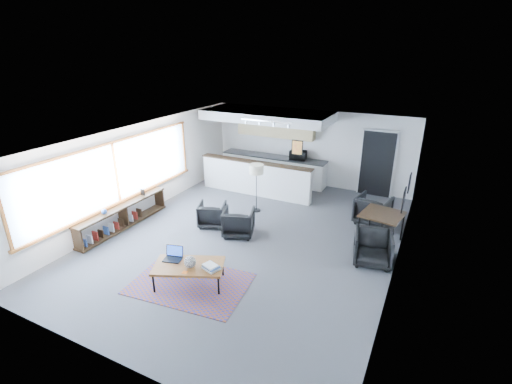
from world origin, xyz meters
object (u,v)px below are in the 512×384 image
at_px(laptop, 174,255).
at_px(floor_lamp, 256,171).
at_px(armchair_left, 212,213).
at_px(armchair_right, 238,221).
at_px(microwave, 298,154).
at_px(ceramic_pot, 190,262).
at_px(dining_chair_near, 372,249).
at_px(coffee_table, 189,266).
at_px(dining_table, 382,216).
at_px(book_stack, 211,267).
at_px(dining_chair_far, 373,211).

relative_size(laptop, floor_lamp, 0.30).
relative_size(armchair_left, armchair_right, 0.92).
bearing_deg(microwave, ceramic_pot, -96.04).
xyz_separation_m(armchair_left, dining_chair_near, (4.24, 0.01, -0.01)).
xyz_separation_m(coffee_table, microwave, (-0.09, 6.47, 0.70)).
height_order(floor_lamp, dining_table, floor_lamp).
distance_m(coffee_table, dining_table, 4.78).
distance_m(floor_lamp, dining_table, 3.64).
height_order(dining_chair_near, microwave, microwave).
distance_m(armchair_left, microwave, 4.17).
xyz_separation_m(book_stack, dining_chair_near, (2.71, 2.41, -0.15)).
bearing_deg(dining_chair_far, dining_chair_near, 110.09).
distance_m(laptop, floor_lamp, 3.86).
distance_m(laptop, microwave, 6.43).
relative_size(dining_chair_near, dining_chair_far, 0.95).
bearing_deg(laptop, dining_table, 29.07).
xyz_separation_m(coffee_table, ceramic_pot, (0.08, -0.05, 0.15)).
xyz_separation_m(armchair_right, dining_table, (3.34, 1.22, 0.32)).
relative_size(laptop, armchair_right, 0.55).
bearing_deg(ceramic_pot, laptop, 166.37).
height_order(armchair_left, armchair_right, armchair_right).
relative_size(book_stack, microwave, 0.69).
relative_size(dining_table, dining_chair_far, 1.45).
bearing_deg(book_stack, dining_table, 52.03).
relative_size(book_stack, armchair_right, 0.49).
distance_m(book_stack, microwave, 6.44).
bearing_deg(floor_lamp, ceramic_pot, -83.16).
bearing_deg(armchair_right, ceramic_pot, 75.97).
distance_m(floor_lamp, microwave, 2.62).
bearing_deg(book_stack, armchair_left, 122.50).
relative_size(laptop, book_stack, 1.10).
bearing_deg(laptop, dining_chair_near, 19.01).
distance_m(book_stack, dining_chair_near, 3.63).
relative_size(ceramic_pot, armchair_left, 0.33).
distance_m(armchair_right, dining_table, 3.57).
relative_size(laptop, dining_chair_far, 0.58).
bearing_deg(dining_chair_far, armchair_right, 47.01).
height_order(coffee_table, microwave, microwave).
xyz_separation_m(floor_lamp, dining_chair_far, (3.22, 0.70, -0.88)).
bearing_deg(dining_chair_far, floor_lamp, 22.42).
xyz_separation_m(coffee_table, dining_chair_near, (3.19, 2.49, -0.07)).
bearing_deg(floor_lamp, dining_table, -5.00).
distance_m(coffee_table, book_stack, 0.50).
bearing_deg(ceramic_pot, microwave, 91.49).
bearing_deg(dining_table, book_stack, -127.97).
relative_size(coffee_table, laptop, 3.71).
distance_m(coffee_table, floor_lamp, 3.97).
xyz_separation_m(armchair_left, floor_lamp, (0.65, 1.38, 0.89)).
distance_m(armchair_right, dining_chair_far, 3.72).
bearing_deg(dining_chair_far, coffee_table, 68.35).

